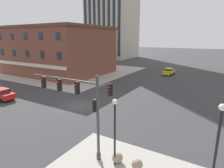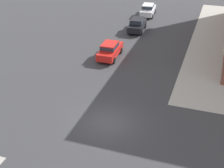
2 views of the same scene
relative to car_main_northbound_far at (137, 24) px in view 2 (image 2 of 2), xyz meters
name	(u,v)px [view 2 (image 2 of 2)]	position (x,y,z in m)	size (l,w,h in m)	color
ground_plane	(107,122)	(20.51, 3.14, -0.92)	(320.00, 320.00, 0.00)	#38383A
car_main_northbound_far	(137,24)	(0.00, 0.00, 0.00)	(4.50, 2.10, 1.68)	black
car_main_southbound_far	(148,9)	(-6.94, -0.21, 0.00)	(4.52, 2.14, 1.68)	silver
car_cross_eastbound	(110,50)	(9.04, -0.60, 0.00)	(4.45, 1.99, 1.68)	red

